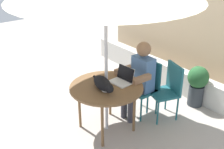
{
  "coord_description": "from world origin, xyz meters",
  "views": [
    {
      "loc": [
        2.82,
        -2.1,
        2.57
      ],
      "look_at": [
        0.0,
        0.1,
        0.87
      ],
      "focal_mm": 45.63,
      "sensor_mm": 36.0,
      "label": 1
    }
  ],
  "objects_px": {
    "patio_table": "(106,90)",
    "chair_empty": "(168,87)",
    "laptop": "(123,78)",
    "cat": "(103,84)",
    "potted_plant_near_fence": "(197,83)",
    "person_seated": "(139,76)",
    "chair_occupied": "(146,83)"
  },
  "relations": [
    {
      "from": "patio_table",
      "to": "laptop",
      "type": "relative_size",
      "value": 3.24
    },
    {
      "from": "chair_occupied",
      "to": "laptop",
      "type": "distance_m",
      "value": 0.58
    },
    {
      "from": "laptop",
      "to": "patio_table",
      "type": "bearing_deg",
      "value": -97.84
    },
    {
      "from": "patio_table",
      "to": "potted_plant_near_fence",
      "type": "distance_m",
      "value": 1.68
    },
    {
      "from": "patio_table",
      "to": "chair_empty",
      "type": "xyz_separation_m",
      "value": [
        0.3,
        0.97,
        -0.15
      ]
    },
    {
      "from": "potted_plant_near_fence",
      "to": "person_seated",
      "type": "bearing_deg",
      "value": -110.92
    },
    {
      "from": "person_seated",
      "to": "cat",
      "type": "distance_m",
      "value": 0.74
    },
    {
      "from": "chair_empty",
      "to": "person_seated",
      "type": "xyz_separation_m",
      "value": [
        -0.3,
        -0.34,
        0.17
      ]
    },
    {
      "from": "chair_empty",
      "to": "potted_plant_near_fence",
      "type": "height_order",
      "value": "chair_empty"
    },
    {
      "from": "chair_empty",
      "to": "laptop",
      "type": "height_order",
      "value": "laptop"
    },
    {
      "from": "patio_table",
      "to": "chair_occupied",
      "type": "distance_m",
      "value": 0.8
    },
    {
      "from": "cat",
      "to": "chair_empty",
      "type": "bearing_deg",
      "value": 76.68
    },
    {
      "from": "person_seated",
      "to": "chair_empty",
      "type": "bearing_deg",
      "value": 47.89
    },
    {
      "from": "chair_empty",
      "to": "person_seated",
      "type": "bearing_deg",
      "value": -132.11
    },
    {
      "from": "chair_empty",
      "to": "cat",
      "type": "xyz_separation_m",
      "value": [
        -0.25,
        -1.06,
        0.29
      ]
    },
    {
      "from": "patio_table",
      "to": "cat",
      "type": "relative_size",
      "value": 1.62
    },
    {
      "from": "patio_table",
      "to": "chair_empty",
      "type": "bearing_deg",
      "value": 72.59
    },
    {
      "from": "chair_empty",
      "to": "cat",
      "type": "bearing_deg",
      "value": -103.32
    },
    {
      "from": "patio_table",
      "to": "potted_plant_near_fence",
      "type": "bearing_deg",
      "value": 76.91
    },
    {
      "from": "person_seated",
      "to": "laptop",
      "type": "xyz_separation_m",
      "value": [
        0.04,
        -0.36,
        0.1
      ]
    },
    {
      "from": "chair_empty",
      "to": "cat",
      "type": "relative_size",
      "value": 1.38
    },
    {
      "from": "patio_table",
      "to": "laptop",
      "type": "height_order",
      "value": "laptop"
    },
    {
      "from": "chair_occupied",
      "to": "person_seated",
      "type": "distance_m",
      "value": 0.23
    },
    {
      "from": "chair_occupied",
      "to": "potted_plant_near_fence",
      "type": "height_order",
      "value": "chair_occupied"
    },
    {
      "from": "person_seated",
      "to": "cat",
      "type": "xyz_separation_m",
      "value": [
        0.05,
        -0.73,
        0.12
      ]
    },
    {
      "from": "chair_occupied",
      "to": "chair_empty",
      "type": "height_order",
      "value": "same"
    },
    {
      "from": "chair_occupied",
      "to": "laptop",
      "type": "xyz_separation_m",
      "value": [
        0.04,
        -0.52,
        0.27
      ]
    },
    {
      "from": "cat",
      "to": "potted_plant_near_fence",
      "type": "distance_m",
      "value": 1.78
    },
    {
      "from": "patio_table",
      "to": "chair_empty",
      "type": "height_order",
      "value": "chair_empty"
    },
    {
      "from": "potted_plant_near_fence",
      "to": "chair_occupied",
      "type": "bearing_deg",
      "value": -114.48
    },
    {
      "from": "patio_table",
      "to": "person_seated",
      "type": "bearing_deg",
      "value": 90.0
    },
    {
      "from": "laptop",
      "to": "person_seated",
      "type": "bearing_deg",
      "value": 95.91
    }
  ]
}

